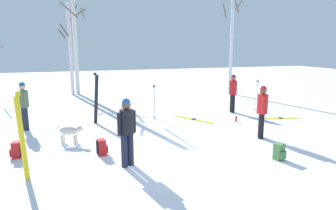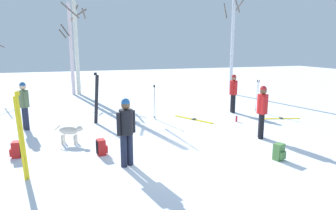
% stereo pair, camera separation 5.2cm
% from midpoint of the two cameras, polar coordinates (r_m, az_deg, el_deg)
% --- Properties ---
extents(ground_plane, '(60.00, 60.00, 0.00)m').
position_cam_midpoint_polar(ground_plane, '(8.34, 5.23, -9.49)').
color(ground_plane, white).
extents(person_0, '(0.49, 0.34, 1.72)m').
position_cam_midpoint_polar(person_0, '(7.36, -8.08, -4.36)').
color(person_0, '#1E2338').
rests_on(person_0, ground_plane).
extents(person_1, '(0.34, 0.47, 1.72)m').
position_cam_midpoint_polar(person_1, '(10.00, 17.41, -0.63)').
color(person_1, black).
rests_on(person_1, ground_plane).
extents(person_2, '(0.34, 0.51, 1.72)m').
position_cam_midpoint_polar(person_2, '(13.60, 12.21, 2.66)').
color(person_2, black).
rests_on(person_2, ground_plane).
extents(person_3, '(0.34, 0.48, 1.72)m').
position_cam_midpoint_polar(person_3, '(11.67, -26.00, 0.38)').
color(person_3, '#1E2338').
rests_on(person_3, ground_plane).
extents(dog, '(0.85, 0.42, 0.57)m').
position_cam_midpoint_polar(dog, '(9.60, -18.36, -4.82)').
color(dog, beige).
rests_on(dog, ground_plane).
extents(ski_pair_planted_0, '(0.16, 0.18, 2.02)m').
position_cam_midpoint_polar(ski_pair_planted_0, '(7.21, -26.35, -5.61)').
color(ski_pair_planted_0, yellow).
rests_on(ski_pair_planted_0, ground_plane).
extents(ski_pair_planted_1, '(0.27, 0.09, 1.96)m').
position_cam_midpoint_polar(ski_pair_planted_1, '(11.75, -13.71, 1.25)').
color(ski_pair_planted_1, black).
rests_on(ski_pair_planted_1, ground_plane).
extents(ski_pair_lying_0, '(1.11, 1.78, 0.05)m').
position_cam_midpoint_polar(ski_pair_lying_0, '(12.21, 4.65, -2.73)').
color(ski_pair_lying_0, yellow).
rests_on(ski_pair_lying_0, ground_plane).
extents(ski_pair_lying_1, '(1.66, 0.58, 0.05)m').
position_cam_midpoint_polar(ski_pair_lying_1, '(13.14, 20.42, -2.41)').
color(ski_pair_lying_1, yellow).
rests_on(ski_pair_lying_1, ground_plane).
extents(ski_poles_0, '(0.07, 0.23, 1.45)m').
position_cam_midpoint_polar(ski_poles_0, '(14.07, 16.55, 1.88)').
color(ski_poles_0, '#B2B2BC').
rests_on(ski_poles_0, ground_plane).
extents(ski_poles_1, '(0.07, 0.22, 1.41)m').
position_cam_midpoint_polar(ski_poles_1, '(12.12, -2.79, 0.78)').
color(ski_poles_1, '#B2B2BC').
rests_on(ski_poles_1, ground_plane).
extents(backpack_0, '(0.31, 0.29, 0.44)m').
position_cam_midpoint_polar(backpack_0, '(8.45, -12.72, -7.92)').
color(backpack_0, red).
rests_on(backpack_0, ground_plane).
extents(backpack_1, '(0.30, 0.27, 0.44)m').
position_cam_midpoint_polar(backpack_1, '(9.04, -27.20, -7.65)').
color(backpack_1, red).
rests_on(backpack_1, ground_plane).
extents(backpack_2, '(0.31, 0.33, 0.44)m').
position_cam_midpoint_polar(backpack_2, '(8.43, 20.35, -8.39)').
color(backpack_2, '#4C7F3F').
rests_on(backpack_2, ground_plane).
extents(water_bottle_0, '(0.08, 0.08, 0.23)m').
position_cam_midpoint_polar(water_bottle_0, '(12.12, 12.79, -2.60)').
color(water_bottle_0, red).
rests_on(water_bottle_0, ground_plane).
extents(birch_tree_1, '(1.22, 1.20, 5.47)m').
position_cam_midpoint_polar(birch_tree_1, '(19.08, -18.31, 10.49)').
color(birch_tree_1, silver).
rests_on(birch_tree_1, ground_plane).
extents(birch_tree_2, '(1.36, 1.42, 7.64)m').
position_cam_midpoint_polar(birch_tree_2, '(19.22, -17.49, 13.74)').
color(birch_tree_2, silver).
rests_on(birch_tree_2, ground_plane).
extents(birch_tree_3, '(1.09, 1.04, 5.74)m').
position_cam_midpoint_polar(birch_tree_3, '(18.89, 11.96, 11.18)').
color(birch_tree_3, silver).
rests_on(birch_tree_3, ground_plane).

